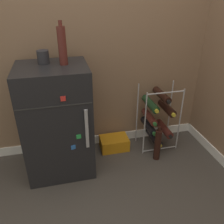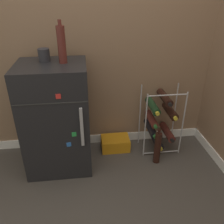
# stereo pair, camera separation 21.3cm
# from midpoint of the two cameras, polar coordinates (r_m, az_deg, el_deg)

# --- Properties ---
(ground_plane) EXTENTS (14.00, 14.00, 0.00)m
(ground_plane) POSITION_cam_midpoint_polar(r_m,az_deg,el_deg) (2.05, 0.37, -18.02)
(ground_plane) COLOR #423D38
(wall_back) EXTENTS (6.93, 0.07, 2.50)m
(wall_back) POSITION_cam_midpoint_polar(r_m,az_deg,el_deg) (2.16, -4.55, 21.58)
(wall_back) COLOR #84664C
(wall_back) RESTS_ON ground_plane
(mini_fridge) EXTENTS (0.55, 0.49, 0.95)m
(mini_fridge) POSITION_cam_midpoint_polar(r_m,az_deg,el_deg) (2.05, -15.93, -2.31)
(mini_fridge) COLOR black
(mini_fridge) RESTS_ON ground_plane
(wine_rack) EXTENTS (0.37, 0.31, 0.66)m
(wine_rack) POSITION_cam_midpoint_polar(r_m,az_deg,el_deg) (2.37, 8.23, -1.38)
(wine_rack) COLOR #B2B2B7
(wine_rack) RESTS_ON ground_plane
(soda_box) EXTENTS (0.28, 0.20, 0.12)m
(soda_box) POSITION_cam_midpoint_polar(r_m,az_deg,el_deg) (2.44, -2.01, -7.54)
(soda_box) COLOR orange
(soda_box) RESTS_ON ground_plane
(fridge_top_cup) EXTENTS (0.09, 0.09, 0.10)m
(fridge_top_cup) POSITION_cam_midpoint_polar(r_m,az_deg,el_deg) (1.94, -19.37, 12.32)
(fridge_top_cup) COLOR #28282D
(fridge_top_cup) RESTS_ON mini_fridge
(fridge_top_bottle) EXTENTS (0.06, 0.06, 0.32)m
(fridge_top_bottle) POSITION_cam_midpoint_polar(r_m,az_deg,el_deg) (1.85, -15.27, 15.15)
(fridge_top_bottle) COLOR #56231E
(fridge_top_bottle) RESTS_ON mini_fridge
(loose_bottle_floor) EXTENTS (0.06, 0.06, 0.36)m
(loose_bottle_floor) POSITION_cam_midpoint_polar(r_m,az_deg,el_deg) (2.26, 8.28, -7.85)
(loose_bottle_floor) COLOR black
(loose_bottle_floor) RESTS_ON ground_plane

